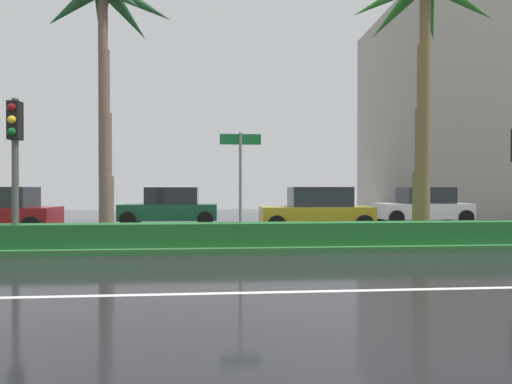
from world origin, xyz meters
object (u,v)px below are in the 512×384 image
object	(u,v)px
street_name_sign	(240,173)
car_in_traffic_second	(170,207)
traffic_signal_median_left	(15,145)
car_in_traffic_third	(317,210)
palm_tree_mid_left	(102,19)
car_in_traffic_fourth	(423,206)
palm_tree_centre_left	(425,24)

from	to	relation	value
street_name_sign	car_in_traffic_second	bearing A→B (deg)	108.53
street_name_sign	car_in_traffic_second	distance (m)	8.85
traffic_signal_median_left	car_in_traffic_third	distance (m)	10.54
palm_tree_mid_left	traffic_signal_median_left	bearing A→B (deg)	-129.78
street_name_sign	car_in_traffic_third	size ratio (longest dim) A/B	0.70
traffic_signal_median_left	street_name_sign	bearing A→B (deg)	2.64
car_in_traffic_fourth	traffic_signal_median_left	bearing A→B (deg)	30.25
palm_tree_mid_left	car_in_traffic_fourth	distance (m)	15.89
traffic_signal_median_left	car_in_traffic_fourth	distance (m)	17.22
car_in_traffic_second	car_in_traffic_third	distance (m)	6.82
car_in_traffic_fourth	street_name_sign	bearing A→B (deg)	42.46
car_in_traffic_fourth	palm_tree_centre_left	bearing A→B (deg)	64.37
palm_tree_mid_left	palm_tree_centre_left	bearing A→B (deg)	-0.75
traffic_signal_median_left	car_in_traffic_third	world-z (taller)	traffic_signal_median_left
palm_tree_mid_left	car_in_traffic_fourth	world-z (taller)	palm_tree_mid_left
palm_tree_centre_left	palm_tree_mid_left	bearing A→B (deg)	179.25
car_in_traffic_second	palm_tree_mid_left	bearing A→B (deg)	79.39
palm_tree_mid_left	car_in_traffic_third	size ratio (longest dim) A/B	1.87
car_in_traffic_third	street_name_sign	bearing A→B (deg)	57.65
palm_tree_centre_left	car_in_traffic_fourth	world-z (taller)	palm_tree_centre_left
car_in_traffic_second	car_in_traffic_fourth	distance (m)	11.92
street_name_sign	car_in_traffic_third	world-z (taller)	street_name_sign
palm_tree_centre_left	car_in_traffic_second	distance (m)	12.50
car_in_traffic_third	car_in_traffic_fourth	world-z (taller)	same
street_name_sign	car_in_traffic_second	xyz separation A→B (m)	(-2.79, 8.31, -1.25)
street_name_sign	car_in_traffic_fourth	xyz separation A→B (m)	(9.14, 8.36, -1.25)
traffic_signal_median_left	car_in_traffic_fourth	world-z (taller)	traffic_signal_median_left
palm_tree_mid_left	car_in_traffic_second	distance (m)	8.94
palm_tree_mid_left	palm_tree_centre_left	size ratio (longest dim) A/B	0.94
street_name_sign	car_in_traffic_third	distance (m)	6.16
palm_tree_mid_left	street_name_sign	size ratio (longest dim) A/B	2.68
palm_tree_mid_left	palm_tree_centre_left	xyz separation A→B (m)	(9.90, -0.13, 0.10)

